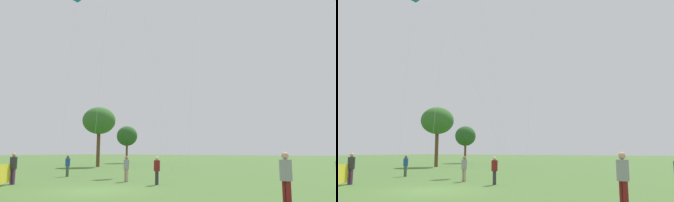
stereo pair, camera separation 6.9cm
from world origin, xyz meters
TOP-DOWN VIEW (x-y plane):
  - ground at (0.00, 0.00)m, footprint 280.00×280.00m
  - person_standing_0 at (-1.78, 4.64)m, footprint 0.36×0.36m
  - person_standing_1 at (-8.28, 5.63)m, footprint 0.35×0.35m
  - person_standing_2 at (-6.26, -0.23)m, footprint 0.40×0.40m
  - person_standing_3 at (0.97, 4.00)m, footprint 0.36×0.36m
  - person_standing_4 at (9.11, -0.30)m, footprint 0.42×0.42m
  - park_tree_0 at (-22.52, 30.54)m, footprint 3.33×3.33m
  - park_tree_1 at (-17.56, 18.69)m, footprint 4.10×4.10m
  - event_banner at (-5.46, -1.51)m, footprint 2.18×2.86m

SIDE VIEW (x-z plane):
  - ground at x=0.00m, z-range 0.00..0.00m
  - event_banner at x=-5.46m, z-range 0.04..1.29m
  - person_standing_1 at x=-8.28m, z-range 0.12..1.71m
  - person_standing_0 at x=-1.78m, z-range 0.12..1.72m
  - person_standing_3 at x=0.97m, z-range 0.12..1.72m
  - person_standing_2 at x=-6.26m, z-range 0.14..1.95m
  - person_standing_4 at x=9.11m, z-range 0.15..2.03m
  - park_tree_0 at x=-22.52m, z-range 1.35..7.30m
  - park_tree_1 at x=-17.56m, z-range 1.97..9.38m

